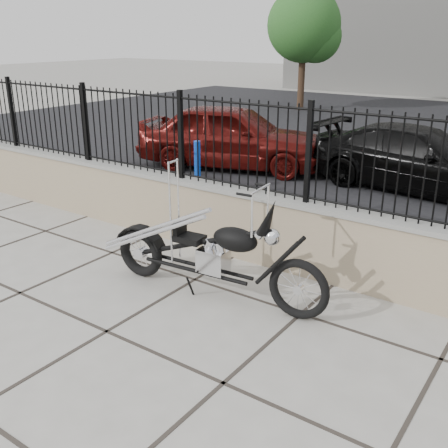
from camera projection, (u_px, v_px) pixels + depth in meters
ground_plane at (107, 332)px, 5.49m from camera, size 90.00×90.00×0.00m
parking_lot at (430, 141)px, 15.09m from camera, size 30.00×30.00×0.00m
retaining_wall at (239, 222)px, 7.24m from camera, size 14.00×0.36×0.96m
iron_fence at (240, 145)px, 6.87m from camera, size 14.00×0.08×1.20m
chopper_motorcycle at (209, 231)px, 6.00m from camera, size 2.72×0.72×1.61m
car_red at (232, 136)px, 11.94m from camera, size 4.61×2.93×1.46m
car_black at (418, 159)px, 10.24m from camera, size 4.39×2.09×1.24m
bollard_a at (197, 168)px, 10.02m from camera, size 0.13×0.13×1.03m
tree_left at (304, 21)px, 20.13m from camera, size 2.84×2.84×4.78m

